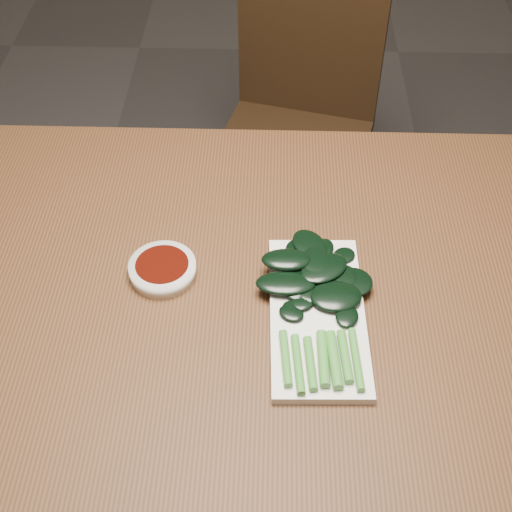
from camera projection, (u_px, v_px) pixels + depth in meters
The scene contains 6 objects.
ground at pixel (252, 493), 1.68m from camera, with size 6.00×6.00×0.00m, color #323030.
table at pixel (251, 309), 1.18m from camera, with size 1.40×0.80×0.75m.
chair_far at pixel (298, 119), 1.88m from camera, with size 0.46×0.46×0.89m.
sauce_bowl at pixel (163, 269), 1.13m from camera, with size 0.11×0.11×0.02m.
serving_plate at pixel (317, 315), 1.08m from camera, with size 0.15×0.31×0.01m.
gai_lan at pixel (314, 287), 1.09m from camera, with size 0.19×0.32×0.03m.
Camera 1 is at (0.03, -0.75, 1.60)m, focal length 50.00 mm.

